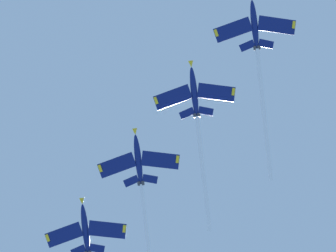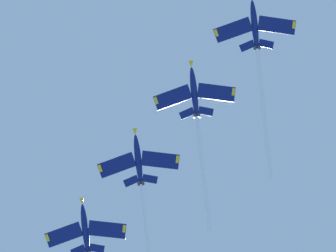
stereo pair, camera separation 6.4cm
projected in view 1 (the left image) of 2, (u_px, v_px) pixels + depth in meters
jet_lead at (259, 64)px, 164.80m from camera, size 21.04×41.29×16.42m
jet_second at (197, 122)px, 164.81m from camera, size 19.46×37.58×15.00m
jet_third at (142, 189)px, 164.26m from camera, size 20.34×41.60×16.03m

